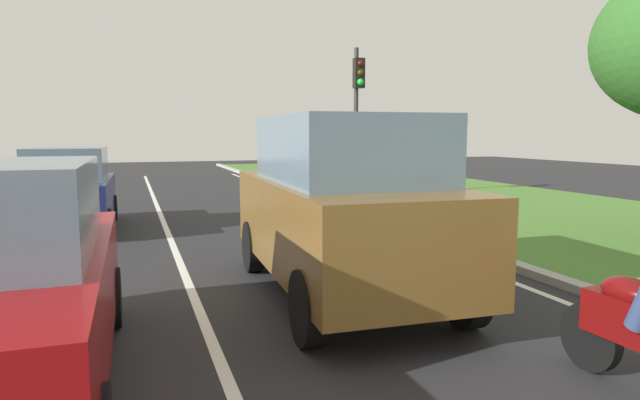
# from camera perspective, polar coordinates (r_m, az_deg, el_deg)

# --- Properties ---
(ground_plane) EXTENTS (60.00, 60.00, 0.00)m
(ground_plane) POSITION_cam_1_polar(r_m,az_deg,el_deg) (12.40, -12.42, -2.85)
(ground_plane) COLOR #262628
(lane_line_center) EXTENTS (0.12, 32.00, 0.01)m
(lane_line_center) POSITION_cam_1_polar(r_m,az_deg,el_deg) (12.34, -15.66, -2.98)
(lane_line_center) COLOR silver
(lane_line_center) RESTS_ON ground
(lane_line_right_edge) EXTENTS (0.12, 32.00, 0.01)m
(lane_line_right_edge) POSITION_cam_1_polar(r_m,az_deg,el_deg) (13.30, 3.17, -2.03)
(lane_line_right_edge) COLOR silver
(lane_line_right_edge) RESTS_ON ground
(grass_verge_right) EXTENTS (9.00, 48.00, 0.06)m
(grass_verge_right) POSITION_cam_1_polar(r_m,az_deg,el_deg) (15.81, 19.83, -0.91)
(grass_verge_right) COLOR #47752D
(grass_verge_right) RESTS_ON ground
(curb_right) EXTENTS (0.24, 48.00, 0.12)m
(curb_right) POSITION_cam_1_polar(r_m,az_deg,el_deg) (13.49, 5.14, -1.68)
(curb_right) COLOR #9E9B93
(curb_right) RESTS_ON ground
(car_suv_ahead) EXTENTS (2.12, 4.57, 2.28)m
(car_suv_ahead) POSITION_cam_1_polar(r_m,az_deg,el_deg) (6.92, 2.36, -0.58)
(car_suv_ahead) COLOR brown
(car_suv_ahead) RESTS_ON ground
(car_hatchback_far) EXTENTS (1.80, 3.74, 1.78)m
(car_hatchback_far) POSITION_cam_1_polar(r_m,az_deg,el_deg) (12.80, -24.57, 0.97)
(car_hatchback_far) COLOR navy
(car_hatchback_far) RESTS_ON ground
(traffic_light_near_right) EXTENTS (0.32, 0.50, 4.70)m
(traffic_light_near_right) POSITION_cam_1_polar(r_m,az_deg,el_deg) (17.29, 3.93, 10.43)
(traffic_light_near_right) COLOR #2D2D2D
(traffic_light_near_right) RESTS_ON ground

